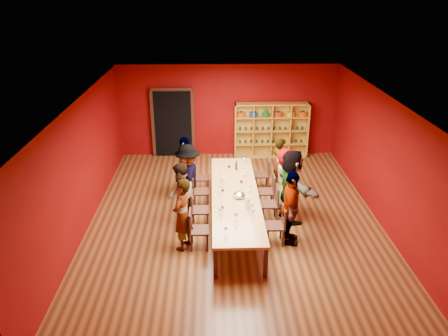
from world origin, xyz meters
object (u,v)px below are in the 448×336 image
Objects in this scene: person_left_2 at (181,196)px; person_left_3 at (188,177)px; tasting_table at (235,196)px; wine_bottle at (236,166)px; shelving_unit at (271,127)px; spittoon_bowl at (239,195)px; chair_person_left_2 at (197,208)px; person_right_3 at (285,178)px; chair_person_right_2 at (273,202)px; person_right_1 at (291,208)px; chair_person_right_3 at (269,189)px; chair_person_left_4 at (199,176)px; person_left_4 at (185,165)px; person_right_2 at (291,186)px; person_left_1 at (182,214)px; chair_person_right_4 at (264,173)px; chair_person_left_3 at (198,189)px; person_right_4 at (280,164)px; chair_person_right_1 at (278,223)px.

person_left_3 is (0.12, 0.97, 0.05)m from person_left_2.
tasting_table is 15.92× the size of wine_bottle.
shelving_unit is 8.50× the size of spittoon_bowl.
chair_person_left_2 is 2.42m from person_right_3.
shelving_unit is at bearing 151.19° from person_left_3.
person_right_1 is at bearing -76.17° from chair_person_right_2.
tasting_table is at bearing -94.13° from wine_bottle.
tasting_table is 1.50m from person_right_1.
chair_person_right_3 is (2.18, 0.92, -0.31)m from person_left_2.
shelving_unit is 2.70× the size of chair_person_left_4.
shelving_unit is at bearing 143.86° from person_left_4.
chair_person_right_3 is (0.91, 0.75, -0.20)m from tasting_table.
person_right_3 is at bearing 22.57° from chair_person_left_2.
person_left_4 is 5.74× the size of spittoon_bowl.
person_right_2 reaches higher than chair_person_left_4.
wine_bottle is (0.02, 1.62, 0.04)m from spittoon_bowl.
person_left_3 reaches higher than person_left_2.
person_right_1 is at bearing -92.61° from shelving_unit.
person_left_4 is (-0.08, 2.72, -0.01)m from person_left_1.
person_right_2 is at bearing -57.70° from chair_person_right_3.
wine_bottle reaches higher than chair_person_left_2.
person_left_2 is 1.80× the size of chair_person_right_4.
chair_person_left_2 is 1.00× the size of chair_person_left_4.
person_right_1 reaches higher than spittoon_bowl.
shelving_unit is at bearing 56.76° from chair_person_left_3.
chair_person_right_4 is at bearing 28.76° from chair_person_left_3.
person_right_3 is at bearing 0.00° from chair_person_right_3.
person_left_4 is at bearing -154.84° from person_left_1.
chair_person_left_2 is at bearing 87.42° from person_left_2.
person_left_3 is at bearing -105.91° from chair_person_left_4.
tasting_table is at bearing -140.65° from chair_person_right_3.
wine_bottle reaches higher than chair_person_right_3.
chair_person_left_4 is 0.60× the size of person_right_4.
person_right_2 is (2.61, -1.58, 0.10)m from person_left_4.
spittoon_bowl reaches higher than chair_person_right_1.
chair_person_right_3 is at bearing 26.85° from chair_person_left_2.
person_left_1 reaches higher than person_right_4.
chair_person_right_3 is at bearing 110.32° from person_left_2.
person_right_4 is (-0.02, 1.73, -0.17)m from person_right_2.
person_left_1 is 1.85× the size of chair_person_right_1.
shelving_unit is 2.70× the size of chair_person_left_3.
chair_person_left_4 is at bearing 167.99° from wine_bottle.
chair_person_right_1 is 0.56× the size of person_right_3.
person_left_1 is 1.85× the size of chair_person_left_2.
tasting_table is at bearing -41.26° from chair_person_left_3.
person_left_4 is at bearing -165.22° from person_left_3.
chair_person_right_2 is 3.15× the size of wine_bottle.
person_left_2 is at bearing 180.00° from chair_person_left_2.
person_right_2 is at bearing 66.71° from chair_person_right_1.
person_right_2 is at bearing -18.08° from chair_person_left_3.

